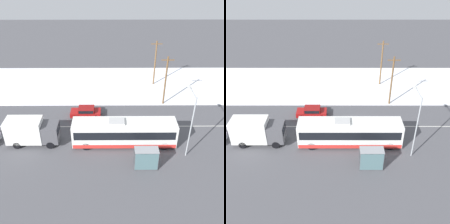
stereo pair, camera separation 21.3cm
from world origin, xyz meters
TOP-DOWN VIEW (x-y plane):
  - ground_plane at (0.00, 0.00)m, footprint 120.00×120.00m
  - snow_lot at (0.00, 12.42)m, footprint 80.00×14.03m
  - lane_marking_center at (0.00, 0.00)m, footprint 60.00×0.12m
  - city_bus at (-1.51, -3.49)m, footprint 12.05×2.57m
  - box_truck at (-12.41, -3.33)m, footprint 6.09×2.30m
  - sedan_car at (-6.50, 2.54)m, footprint 4.16×1.80m
  - pedestrian_at_stop at (0.17, -6.24)m, footprint 0.57×0.26m
  - bus_shelter at (0.62, -7.76)m, footprint 2.50×1.20m
  - streetlamp at (5.41, -5.09)m, footprint 0.36×3.07m
  - utility_pole_roadside at (4.79, 5.79)m, footprint 1.80×0.24m
  - utility_pole_snowlot at (4.25, 12.42)m, footprint 1.80×0.24m

SIDE VIEW (x-z plane):
  - ground_plane at x=0.00m, z-range 0.00..0.00m
  - lane_marking_center at x=0.00m, z-range 0.00..0.00m
  - snow_lot at x=0.00m, z-range 0.00..0.12m
  - sedan_car at x=-6.50m, z-range 0.07..1.44m
  - pedestrian_at_stop at x=0.17m, z-range 0.18..1.78m
  - city_bus at x=-1.51m, z-range -0.04..3.26m
  - bus_shelter at x=0.62m, z-range 0.47..2.87m
  - box_truck at x=-12.41m, z-range 0.14..3.43m
  - utility_pole_roadside at x=4.79m, z-range 0.18..7.65m
  - utility_pole_snowlot at x=4.25m, z-range 0.18..7.77m
  - streetlamp at x=5.41m, z-range 1.04..8.56m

